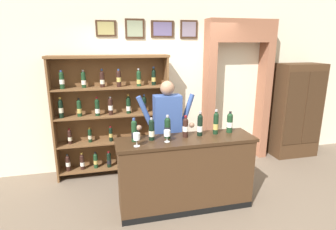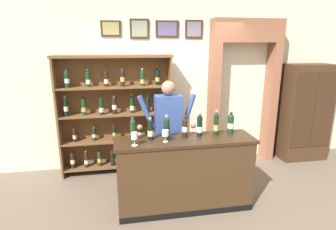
{
  "view_description": "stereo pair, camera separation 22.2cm",
  "coord_description": "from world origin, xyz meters",
  "px_view_note": "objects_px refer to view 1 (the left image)",
  "views": [
    {
      "loc": [
        -1.02,
        -3.18,
        2.18
      ],
      "look_at": [
        -0.18,
        0.26,
        1.24
      ],
      "focal_mm": 29.33,
      "sensor_mm": 36.0,
      "label": 1
    },
    {
      "loc": [
        -0.8,
        -3.23,
        2.18
      ],
      "look_at": [
        -0.18,
        0.26,
        1.24
      ],
      "focal_mm": 29.33,
      "sensor_mm": 36.0,
      "label": 2
    }
  ],
  "objects_px": {
    "side_cabinet": "(296,110)",
    "tasting_bottle_vin_santo": "(152,130)",
    "tasting_bottle_grappa": "(200,125)",
    "tasting_bottle_riserva": "(167,127)",
    "tasting_bottle_brunello": "(216,123)",
    "tasting_counter": "(185,173)",
    "wine_glass_center": "(137,137)",
    "tasting_bottle_bianco": "(134,131)",
    "wine_shelf": "(112,114)",
    "tasting_bottle_rosso": "(185,127)",
    "wine_glass_right": "(167,133)",
    "shopkeeper": "(167,125)",
    "tasting_bottle_super_tuscan": "(230,122)"
  },
  "relations": [
    {
      "from": "side_cabinet",
      "to": "tasting_bottle_vin_santo",
      "type": "height_order",
      "value": "side_cabinet"
    },
    {
      "from": "tasting_bottle_vin_santo",
      "to": "tasting_bottle_grappa",
      "type": "bearing_deg",
      "value": 1.77
    },
    {
      "from": "tasting_bottle_riserva",
      "to": "tasting_bottle_brunello",
      "type": "bearing_deg",
      "value": 0.03
    },
    {
      "from": "tasting_counter",
      "to": "wine_glass_center",
      "type": "bearing_deg",
      "value": -169.34
    },
    {
      "from": "side_cabinet",
      "to": "tasting_bottle_riserva",
      "type": "distance_m",
      "value": 3.09
    },
    {
      "from": "tasting_bottle_riserva",
      "to": "tasting_bottle_vin_santo",
      "type": "bearing_deg",
      "value": -170.89
    },
    {
      "from": "side_cabinet",
      "to": "tasting_bottle_grappa",
      "type": "distance_m",
      "value": 2.7
    },
    {
      "from": "tasting_counter",
      "to": "tasting_bottle_brunello",
      "type": "distance_m",
      "value": 0.79
    },
    {
      "from": "tasting_bottle_vin_santo",
      "to": "tasting_bottle_grappa",
      "type": "xyz_separation_m",
      "value": [
        0.65,
        0.02,
        0.01
      ]
    },
    {
      "from": "tasting_counter",
      "to": "tasting_bottle_bianco",
      "type": "distance_m",
      "value": 0.91
    },
    {
      "from": "tasting_bottle_riserva",
      "to": "tasting_bottle_grappa",
      "type": "xyz_separation_m",
      "value": [
        0.44,
        -0.01,
        0.0
      ]
    },
    {
      "from": "tasting_bottle_grappa",
      "to": "tasting_bottle_brunello",
      "type": "bearing_deg",
      "value": 3.58
    },
    {
      "from": "wine_shelf",
      "to": "tasting_counter",
      "type": "bearing_deg",
      "value": -55.66
    },
    {
      "from": "tasting_bottle_vin_santo",
      "to": "tasting_counter",
      "type": "bearing_deg",
      "value": -6.48
    },
    {
      "from": "tasting_bottle_brunello",
      "to": "tasting_counter",
      "type": "bearing_deg",
      "value": -169.25
    },
    {
      "from": "tasting_bottle_rosso",
      "to": "wine_glass_right",
      "type": "bearing_deg",
      "value": -156.16
    },
    {
      "from": "wine_glass_right",
      "to": "shopkeeper",
      "type": "bearing_deg",
      "value": 76.21
    },
    {
      "from": "tasting_bottle_bianco",
      "to": "tasting_bottle_grappa",
      "type": "height_order",
      "value": "tasting_bottle_grappa"
    },
    {
      "from": "tasting_bottle_bianco",
      "to": "tasting_bottle_rosso",
      "type": "distance_m",
      "value": 0.67
    },
    {
      "from": "shopkeeper",
      "to": "tasting_bottle_vin_santo",
      "type": "bearing_deg",
      "value": -124.77
    },
    {
      "from": "side_cabinet",
      "to": "tasting_bottle_brunello",
      "type": "height_order",
      "value": "side_cabinet"
    },
    {
      "from": "tasting_counter",
      "to": "shopkeeper",
      "type": "height_order",
      "value": "shopkeeper"
    },
    {
      "from": "wine_shelf",
      "to": "tasting_bottle_super_tuscan",
      "type": "bearing_deg",
      "value": -37.67
    },
    {
      "from": "tasting_counter",
      "to": "tasting_bottle_grappa",
      "type": "bearing_deg",
      "value": 18.16
    },
    {
      "from": "shopkeeper",
      "to": "wine_glass_right",
      "type": "distance_m",
      "value": 0.58
    },
    {
      "from": "tasting_bottle_vin_santo",
      "to": "tasting_bottle_grappa",
      "type": "distance_m",
      "value": 0.65
    },
    {
      "from": "tasting_counter",
      "to": "tasting_bottle_vin_santo",
      "type": "height_order",
      "value": "tasting_bottle_vin_santo"
    },
    {
      "from": "tasting_bottle_bianco",
      "to": "wine_glass_center",
      "type": "relative_size",
      "value": 1.82
    },
    {
      "from": "side_cabinet",
      "to": "tasting_bottle_rosso",
      "type": "bearing_deg",
      "value": -155.51
    },
    {
      "from": "side_cabinet",
      "to": "tasting_bottle_riserva",
      "type": "xyz_separation_m",
      "value": [
        -2.85,
        -1.17,
        0.22
      ]
    },
    {
      "from": "shopkeeper",
      "to": "tasting_bottle_super_tuscan",
      "type": "height_order",
      "value": "shopkeeper"
    },
    {
      "from": "tasting_bottle_riserva",
      "to": "tasting_bottle_super_tuscan",
      "type": "xyz_separation_m",
      "value": [
        0.88,
        0.02,
        -0.0
      ]
    },
    {
      "from": "tasting_bottle_brunello",
      "to": "tasting_bottle_rosso",
      "type": "bearing_deg",
      "value": -176.72
    },
    {
      "from": "tasting_bottle_rosso",
      "to": "wine_glass_center",
      "type": "bearing_deg",
      "value": -164.61
    },
    {
      "from": "tasting_counter",
      "to": "tasting_bottle_vin_santo",
      "type": "xyz_separation_m",
      "value": [
        -0.44,
        0.05,
        0.63
      ]
    },
    {
      "from": "tasting_bottle_riserva",
      "to": "tasting_bottle_brunello",
      "type": "relative_size",
      "value": 0.9
    },
    {
      "from": "tasting_counter",
      "to": "wine_glass_center",
      "type": "height_order",
      "value": "wine_glass_center"
    },
    {
      "from": "tasting_bottle_rosso",
      "to": "tasting_bottle_grappa",
      "type": "height_order",
      "value": "tasting_bottle_grappa"
    },
    {
      "from": "tasting_bottle_riserva",
      "to": "wine_glass_right",
      "type": "height_order",
      "value": "tasting_bottle_riserva"
    },
    {
      "from": "tasting_bottle_riserva",
      "to": "shopkeeper",
      "type": "bearing_deg",
      "value": 76.82
    },
    {
      "from": "wine_shelf",
      "to": "shopkeeper",
      "type": "bearing_deg",
      "value": -46.29
    },
    {
      "from": "wine_shelf",
      "to": "tasting_bottle_rosso",
      "type": "distance_m",
      "value": 1.51
    },
    {
      "from": "tasting_bottle_grappa",
      "to": "wine_glass_right",
      "type": "height_order",
      "value": "tasting_bottle_grappa"
    },
    {
      "from": "wine_shelf",
      "to": "side_cabinet",
      "type": "bearing_deg",
      "value": -0.43
    },
    {
      "from": "tasting_bottle_vin_santo",
      "to": "tasting_bottle_grappa",
      "type": "height_order",
      "value": "tasting_bottle_grappa"
    },
    {
      "from": "tasting_bottle_riserva",
      "to": "wine_glass_right",
      "type": "xyz_separation_m",
      "value": [
        -0.04,
        -0.15,
        -0.03
      ]
    },
    {
      "from": "side_cabinet",
      "to": "tasting_bottle_rosso",
      "type": "height_order",
      "value": "side_cabinet"
    },
    {
      "from": "side_cabinet",
      "to": "wine_glass_center",
      "type": "distance_m",
      "value": 3.56
    },
    {
      "from": "tasting_counter",
      "to": "tasting_bottle_vin_santo",
      "type": "bearing_deg",
      "value": 173.52
    },
    {
      "from": "wine_glass_right",
      "to": "tasting_bottle_riserva",
      "type": "bearing_deg",
      "value": 74.52
    }
  ]
}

